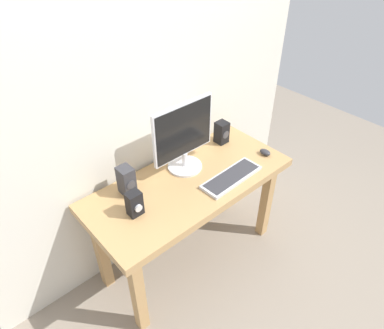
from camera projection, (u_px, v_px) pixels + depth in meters
name	position (u px, v px, depth m)	size (l,w,h in m)	color
ground_plane	(190.00, 255.00, 2.73)	(6.00, 6.00, 0.00)	gray
wall_back	(149.00, 54.00, 2.02)	(2.60, 0.04, 3.00)	silver
desk	(190.00, 193.00, 2.33)	(1.39, 0.62, 0.76)	tan
monitor	(184.00, 136.00, 2.23)	(0.47, 0.23, 0.48)	silver
keyboard_primary	(231.00, 177.00, 2.28)	(0.45, 0.17, 0.02)	silver
mouse	(265.00, 152.00, 2.48)	(0.05, 0.08, 0.04)	#333338
speaker_right	(222.00, 132.00, 2.57)	(0.08, 0.09, 0.17)	black
speaker_left	(126.00, 181.00, 2.12)	(0.08, 0.10, 0.19)	#333338
audio_controller	(135.00, 204.00, 1.99)	(0.08, 0.08, 0.16)	black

